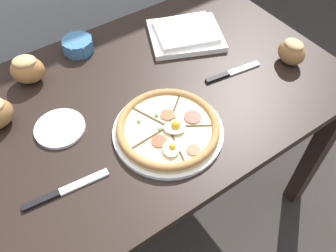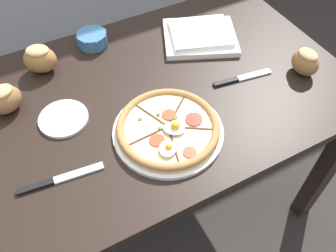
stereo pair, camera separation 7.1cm
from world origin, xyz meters
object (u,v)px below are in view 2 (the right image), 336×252
knife_spare (60,179)px  side_saucer (64,118)px  dining_table (165,112)px  pizza (168,129)px  napkin_folded (200,36)px  bread_piece_far (40,59)px  bread_piece_near (305,62)px  ramekin_bowl (92,39)px  bread_piece_mid (5,99)px  knife_main (242,78)px

knife_spare → side_saucer: same height
side_saucer → dining_table: bearing=-3.0°
pizza → knife_spare: size_ratio=1.40×
knife_spare → side_saucer: (0.07, 0.19, 0.00)m
napkin_folded → bread_piece_far: (-0.52, 0.10, 0.03)m
bread_piece_far → knife_spare: 0.43m
napkin_folded → bread_piece_near: (0.20, -0.30, 0.03)m
side_saucer → bread_piece_near: bearing=-12.5°
ramekin_bowl → bread_piece_mid: bread_piece_mid is taller
bread_piece_near → bread_piece_mid: (-0.86, 0.27, 0.00)m
bread_piece_far → side_saucer: bearing=-91.6°
knife_spare → bread_piece_near: bearing=7.9°
napkin_folded → bread_piece_near: 0.36m
dining_table → side_saucer: side_saucer is taller
ramekin_bowl → bread_piece_far: (-0.19, -0.05, 0.02)m
knife_main → bread_piece_near: bearing=-10.3°
bread_piece_far → knife_spare: bread_piece_far is taller
napkin_folded → bread_piece_far: bread_piece_far is taller
dining_table → knife_main: bearing=-19.7°
pizza → knife_main: (0.30, 0.08, -0.02)m
bread_piece_mid → side_saucer: (0.13, -0.11, -0.04)m
dining_table → bread_piece_mid: (-0.44, 0.13, 0.16)m
bread_piece_near → bread_piece_far: bearing=151.5°
pizza → dining_table: bearing=65.7°
bread_piece_mid → side_saucer: size_ratio=0.81×
knife_spare → bread_piece_far: bearing=86.1°
knife_spare → pizza: bearing=7.1°
knife_main → knife_spare: 0.62m
dining_table → bread_piece_near: 0.47m
bread_piece_near → knife_spare: bearing=-178.2°
pizza → bread_piece_far: 0.48m
knife_main → bread_piece_far: bearing=156.7°
napkin_folded → bread_piece_near: bearing=-55.7°
napkin_folded → knife_main: bearing=-86.8°
dining_table → knife_spare: knife_spare is taller
bread_piece_near → side_saucer: (-0.73, 0.16, -0.04)m
bread_piece_near → side_saucer: bearing=167.5°
bread_piece_near → bread_piece_far: (-0.73, 0.39, 0.00)m
pizza → bread_piece_far: bearing=119.5°
bread_piece_far → pizza: bearing=-60.5°
ramekin_bowl → napkin_folded: size_ratio=0.35×
bread_piece_far → knife_spare: bearing=-100.1°
bread_piece_mid → knife_main: (0.67, -0.21, -0.04)m
napkin_folded → knife_spare: bearing=-151.9°
knife_main → ramekin_bowl: bearing=141.1°
bread_piece_far → ramekin_bowl: bearing=14.8°
ramekin_bowl → napkin_folded: ramekin_bowl is taller
pizza → bread_piece_mid: bread_piece_mid is taller
ramekin_bowl → side_saucer: bearing=-124.4°
ramekin_bowl → side_saucer: size_ratio=0.76×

